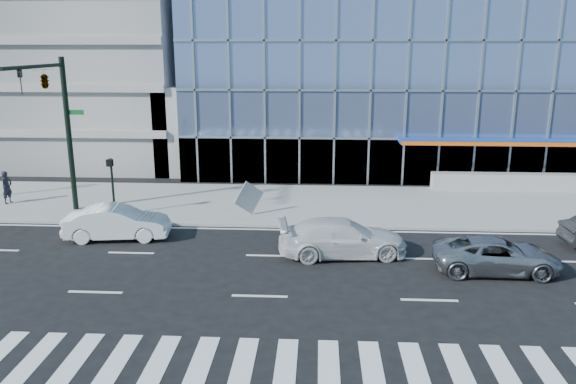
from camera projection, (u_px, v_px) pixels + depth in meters
name	position (u px, v px, depth m)	size (l,w,h in m)	color
ground	(269.00, 256.00, 23.90)	(160.00, 160.00, 0.00)	black
sidewalk	(282.00, 203.00, 31.61)	(120.00, 8.00, 0.15)	gray
theatre_building	(465.00, 61.00, 46.38)	(42.00, 26.00, 15.00)	#6A81B2
parking_garage	(61.00, 30.00, 47.57)	(24.00, 24.00, 20.00)	gray
ramp_block	(209.00, 126.00, 40.86)	(6.00, 8.00, 6.00)	gray
traffic_signal	(52.00, 99.00, 27.35)	(1.14, 5.74, 8.00)	black
ped_signal_post	(112.00, 178.00, 28.59)	(0.30, 0.33, 3.00)	black
silver_suv	(497.00, 255.00, 22.07)	(2.27, 4.92, 1.37)	#A2A2A7
white_suv	(342.00, 238.00, 23.77)	(2.21, 5.43, 1.58)	silver
white_sedan	(117.00, 223.00, 25.83)	(1.65, 4.72, 1.56)	white
pedestrian	(7.00, 187.00, 31.12)	(0.67, 0.44, 1.83)	black
tilted_panel	(249.00, 198.00, 29.00)	(1.30, 0.06, 1.30)	#A3A3A3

